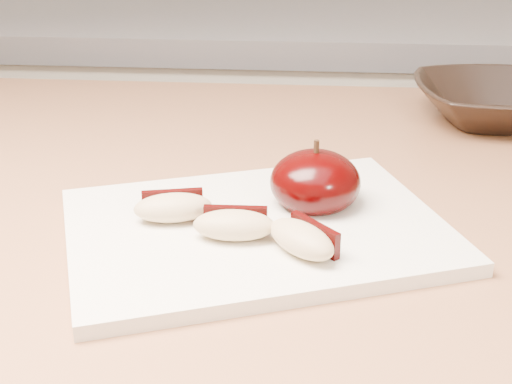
{
  "coord_description": "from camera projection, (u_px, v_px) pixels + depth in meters",
  "views": [
    {
      "loc": [
        0.09,
        -0.07,
        1.15
      ],
      "look_at": [
        0.05,
        0.4,
        0.94
      ],
      "focal_mm": 50.0,
      "sensor_mm": 36.0,
      "label": 1
    }
  ],
  "objects": [
    {
      "name": "back_cabinet",
      "position": [
        263.0,
        241.0,
        1.43
      ],
      "size": [
        2.4,
        0.62,
        0.94
      ],
      "color": "silver",
      "rests_on": "ground"
    },
    {
      "name": "apple_wedge_a",
      "position": [
        173.0,
        207.0,
        0.53
      ],
      "size": [
        0.06,
        0.04,
        0.02
      ],
      "rotation": [
        0.0,
        0.0,
        0.23
      ],
      "color": "tan",
      "rests_on": "cutting_board"
    },
    {
      "name": "cutting_board",
      "position": [
        256.0,
        230.0,
        0.53
      ],
      "size": [
        0.32,
        0.28,
        0.01
      ],
      "primitive_type": "cube",
      "rotation": [
        0.0,
        0.0,
        0.36
      ],
      "color": "silver",
      "rests_on": "island_counter"
    },
    {
      "name": "apple_wedge_c",
      "position": [
        303.0,
        238.0,
        0.48
      ],
      "size": [
        0.06,
        0.06,
        0.02
      ],
      "rotation": [
        0.0,
        0.0,
        -0.83
      ],
      "color": "tan",
      "rests_on": "cutting_board"
    },
    {
      "name": "apple_wedge_b",
      "position": [
        234.0,
        224.0,
        0.5
      ],
      "size": [
        0.06,
        0.03,
        0.02
      ],
      "rotation": [
        0.0,
        0.0,
        0.03
      ],
      "color": "tan",
      "rests_on": "cutting_board"
    },
    {
      "name": "bowl",
      "position": [
        497.0,
        102.0,
        0.77
      ],
      "size": [
        0.19,
        0.19,
        0.04
      ],
      "primitive_type": "imported",
      "rotation": [
        0.0,
        0.0,
        0.09
      ],
      "color": "black",
      "rests_on": "island_counter"
    },
    {
      "name": "apple_half",
      "position": [
        315.0,
        182.0,
        0.55
      ],
      "size": [
        0.07,
        0.07,
        0.06
      ],
      "rotation": [
        0.0,
        0.0,
        0.05
      ],
      "color": "black",
      "rests_on": "cutting_board"
    }
  ]
}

